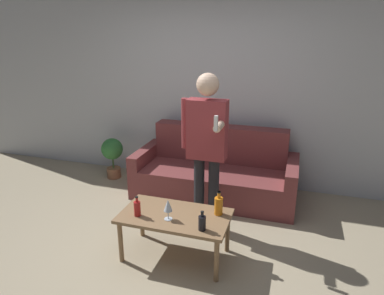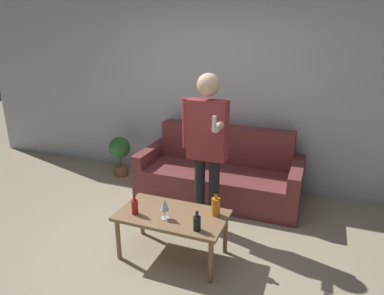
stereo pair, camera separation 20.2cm
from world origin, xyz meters
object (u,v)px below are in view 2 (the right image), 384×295
object	(u,v)px
coffee_table	(172,219)
person_standing_front	(207,141)
bottle_orange	(197,223)
couch	(220,173)

from	to	relation	value
coffee_table	person_standing_front	distance (m)	0.84
bottle_orange	person_standing_front	xyz separation A→B (m)	(-0.17, 0.75, 0.48)
couch	person_standing_front	xyz separation A→B (m)	(0.09, -0.83, 0.69)
couch	person_standing_front	bearing A→B (deg)	-83.71
bottle_orange	person_standing_front	size ratio (longest dim) A/B	0.11
person_standing_front	coffee_table	bearing A→B (deg)	-103.18
couch	coffee_table	distance (m)	1.41
couch	coffee_table	world-z (taller)	couch
couch	bottle_orange	bearing A→B (deg)	-80.51
bottle_orange	coffee_table	bearing A→B (deg)	151.32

